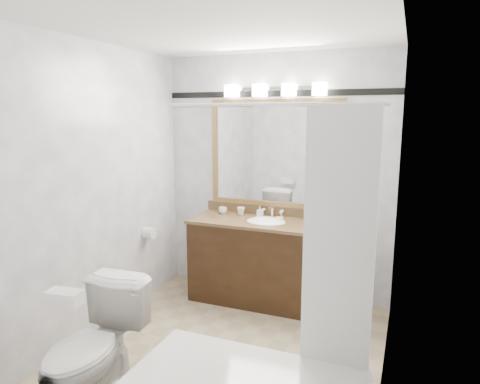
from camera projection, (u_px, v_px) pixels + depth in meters
name	position (u px, v px, depth m)	size (l,w,h in m)	color
room	(224.00, 201.00, 3.24)	(2.42, 2.62, 2.52)	tan
vanity	(266.00, 260.00, 4.32)	(1.53, 0.58, 0.97)	black
mirror	(275.00, 154.00, 4.37)	(1.40, 0.04, 1.10)	#997645
vanity_light_bar	(274.00, 90.00, 4.21)	(1.02, 0.14, 0.12)	silver
accent_stripe	(276.00, 94.00, 4.27)	(2.40, 0.01, 0.06)	black
tp_roll	(149.00, 233.00, 4.37)	(0.12, 0.12, 0.11)	white
toilet	(93.00, 350.00, 2.75)	(0.45, 0.79, 0.80)	white
tissue_box	(64.00, 298.00, 2.49)	(0.20, 0.11, 0.08)	white
coffee_maker	(332.00, 210.00, 3.96)	(0.17, 0.22, 0.33)	black
cup_left	(223.00, 210.00, 4.56)	(0.09, 0.09, 0.07)	white
cup_right	(241.00, 211.00, 4.51)	(0.09, 0.09, 0.08)	white
soap_bottle_a	(260.00, 212.00, 4.39)	(0.05, 0.05, 0.12)	white
soap_bar	(280.00, 218.00, 4.31)	(0.07, 0.05, 0.02)	beige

